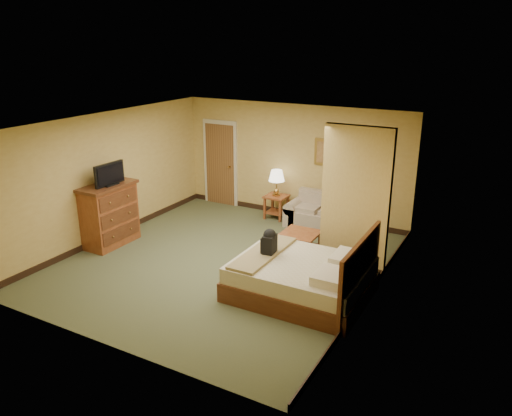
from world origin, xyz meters
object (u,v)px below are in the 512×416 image
Objects in this scene: loveseat at (321,217)px; coffee_table at (300,239)px; bed at (305,278)px; dresser at (110,214)px.

coffee_table is (0.17, -1.54, 0.07)m from loveseat.
loveseat reaches higher than coffee_table.
coffee_table is at bearing 116.55° from bed.
coffee_table is at bearing 20.98° from dresser.
coffee_table is 0.33× the size of bed.
dresser is (-3.38, -2.90, 0.38)m from loveseat.
bed is (0.91, -3.01, 0.07)m from loveseat.
dresser reaches higher than bed.
dresser is at bearing 178.50° from bed.
dresser is at bearing -159.02° from coffee_table.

